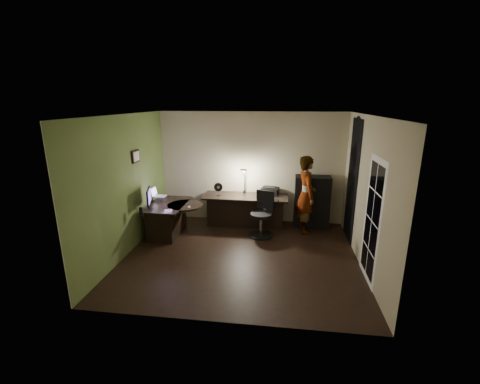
# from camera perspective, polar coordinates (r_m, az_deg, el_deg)

# --- Properties ---
(floor) EXTENTS (4.50, 4.00, 0.01)m
(floor) POSITION_cam_1_polar(r_m,az_deg,el_deg) (6.45, 0.12, -11.24)
(floor) COLOR black
(floor) RESTS_ON ground
(ceiling) EXTENTS (4.50, 4.00, 0.01)m
(ceiling) POSITION_cam_1_polar(r_m,az_deg,el_deg) (5.74, 0.14, 13.58)
(ceiling) COLOR silver
(ceiling) RESTS_ON floor
(wall_back) EXTENTS (4.50, 0.01, 2.70)m
(wall_back) POSITION_cam_1_polar(r_m,az_deg,el_deg) (7.89, 1.98, 4.30)
(wall_back) COLOR tan
(wall_back) RESTS_ON floor
(wall_front) EXTENTS (4.50, 0.01, 2.70)m
(wall_front) POSITION_cam_1_polar(r_m,az_deg,el_deg) (4.08, -3.47, -7.05)
(wall_front) COLOR tan
(wall_front) RESTS_ON floor
(wall_left) EXTENTS (0.01, 4.00, 2.70)m
(wall_left) POSITION_cam_1_polar(r_m,az_deg,el_deg) (6.62, -19.63, 1.08)
(wall_left) COLOR tan
(wall_left) RESTS_ON floor
(wall_right) EXTENTS (0.01, 4.00, 2.70)m
(wall_right) POSITION_cam_1_polar(r_m,az_deg,el_deg) (6.10, 21.63, -0.33)
(wall_right) COLOR tan
(wall_right) RESTS_ON floor
(green_wall_overlay) EXTENTS (0.00, 4.00, 2.70)m
(green_wall_overlay) POSITION_cam_1_polar(r_m,az_deg,el_deg) (6.61, -19.51, 1.08)
(green_wall_overlay) COLOR #50652D
(green_wall_overlay) RESTS_ON floor
(arched_doorway) EXTENTS (0.01, 0.90, 2.60)m
(arched_doorway) POSITION_cam_1_polar(r_m,az_deg,el_deg) (7.20, 19.35, 1.84)
(arched_doorway) COLOR black
(arched_doorway) RESTS_ON floor
(french_door) EXTENTS (0.02, 0.92, 2.10)m
(french_door) POSITION_cam_1_polar(r_m,az_deg,el_deg) (5.68, 22.42, -4.77)
(french_door) COLOR white
(french_door) RESTS_ON floor
(framed_picture) EXTENTS (0.04, 0.30, 0.25)m
(framed_picture) POSITION_cam_1_polar(r_m,az_deg,el_deg) (6.90, -18.09, 6.05)
(framed_picture) COLOR black
(framed_picture) RESTS_ON wall_left
(desk_left) EXTENTS (0.80, 1.27, 0.73)m
(desk_left) POSITION_cam_1_polar(r_m,az_deg,el_deg) (7.43, -12.53, -4.75)
(desk_left) COLOR black
(desk_left) RESTS_ON floor
(desk_right) EXTENTS (2.02, 0.71, 0.76)m
(desk_right) POSITION_cam_1_polar(r_m,az_deg,el_deg) (7.76, 0.96, -3.36)
(desk_right) COLOR black
(desk_right) RESTS_ON floor
(cabinet) EXTENTS (0.83, 0.42, 1.24)m
(cabinet) POSITION_cam_1_polar(r_m,az_deg,el_deg) (7.86, 12.65, -1.65)
(cabinet) COLOR black
(cabinet) RESTS_ON floor
(laptop_stand) EXTENTS (0.24, 0.21, 0.10)m
(laptop_stand) POSITION_cam_1_polar(r_m,az_deg,el_deg) (7.65, -14.05, -1.08)
(laptop_stand) COLOR silver
(laptop_stand) RESTS_ON desk_left
(laptop) EXTENTS (0.30, 0.29, 0.20)m
(laptop) POSITION_cam_1_polar(r_m,az_deg,el_deg) (7.61, -14.12, -0.02)
(laptop) COLOR silver
(laptop) RESTS_ON laptop_stand
(monitor) EXTENTS (0.24, 0.51, 0.33)m
(monitor) POSITION_cam_1_polar(r_m,az_deg,el_deg) (7.03, -15.99, -1.72)
(monitor) COLOR black
(monitor) RESTS_ON desk_left
(mouse) EXTENTS (0.06, 0.09, 0.03)m
(mouse) POSITION_cam_1_polar(r_m,az_deg,el_deg) (7.00, -9.06, -2.64)
(mouse) COLOR silver
(mouse) RESTS_ON desk_left
(phone) EXTENTS (0.09, 0.14, 0.01)m
(phone) POSITION_cam_1_polar(r_m,az_deg,el_deg) (7.62, -11.81, -1.33)
(phone) COLOR black
(phone) RESTS_ON desk_left
(pen) EXTENTS (0.07, 0.14, 0.01)m
(pen) POSITION_cam_1_polar(r_m,az_deg,el_deg) (7.32, -12.91, -2.11)
(pen) COLOR black
(pen) RESTS_ON desk_left
(speaker) EXTENTS (0.08, 0.08, 0.19)m
(speaker) POSITION_cam_1_polar(r_m,az_deg,el_deg) (6.66, -17.19, -3.43)
(speaker) COLOR black
(speaker) RESTS_ON desk_left
(notepad) EXTENTS (0.21, 0.25, 0.01)m
(notepad) POSITION_cam_1_polar(r_m,az_deg,el_deg) (6.85, -12.64, -3.34)
(notepad) COLOR silver
(notepad) RESTS_ON desk_left
(desk_fan) EXTENTS (0.22, 0.14, 0.31)m
(desk_fan) POSITION_cam_1_polar(r_m,az_deg,el_deg) (7.64, -3.86, 0.51)
(desk_fan) COLOR black
(desk_fan) RESTS_ON desk_right
(headphones) EXTENTS (0.18, 0.09, 0.08)m
(headphones) POSITION_cam_1_polar(r_m,az_deg,el_deg) (7.22, 6.30, -1.43)
(headphones) COLOR #205683
(headphones) RESTS_ON desk_right
(printer) EXTENTS (0.46, 0.39, 0.18)m
(printer) POSITION_cam_1_polar(r_m,az_deg,el_deg) (7.79, 5.37, 0.26)
(printer) COLOR black
(printer) RESTS_ON desk_right
(desk_lamp) EXTENTS (0.25, 0.35, 0.69)m
(desk_lamp) POSITION_cam_1_polar(r_m,az_deg,el_deg) (7.79, 0.82, 2.29)
(desk_lamp) COLOR black
(desk_lamp) RESTS_ON desk_right
(office_chair) EXTENTS (0.71, 0.71, 1.00)m
(office_chair) POSITION_cam_1_polar(r_m,az_deg,el_deg) (7.15, 3.77, -4.05)
(office_chair) COLOR black
(office_chair) RESTS_ON floor
(person) EXTENTS (0.56, 0.72, 1.78)m
(person) POSITION_cam_1_polar(r_m,az_deg,el_deg) (7.40, 11.66, -0.49)
(person) COLOR #D8A88C
(person) RESTS_ON floor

